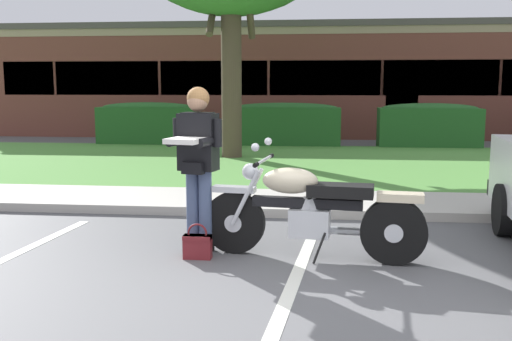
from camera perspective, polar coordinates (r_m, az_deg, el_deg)
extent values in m
plane|color=#565659|center=(4.86, 0.93, -12.33)|extent=(140.00, 140.00, 0.00)
cube|color=#B7B2A8|center=(7.67, 2.95, -4.12)|extent=(60.00, 0.20, 0.12)
cube|color=#B7B2A8|center=(8.51, 3.27, -3.02)|extent=(60.00, 1.50, 0.08)
cube|color=#518E3D|center=(12.70, 4.25, 0.71)|extent=(60.00, 7.01, 0.06)
cube|color=silver|center=(5.03, 3.46, -11.55)|extent=(0.52, 4.39, 0.01)
cylinder|color=black|center=(5.99, -2.15, -5.13)|extent=(0.65, 0.18, 0.64)
cylinder|color=silver|center=(5.99, -2.15, -5.13)|extent=(0.19, 0.14, 0.18)
cylinder|color=black|center=(5.79, 13.39, -5.83)|extent=(0.66, 0.26, 0.64)
cylinder|color=silver|center=(5.79, 13.39, -5.83)|extent=(0.20, 0.22, 0.18)
cube|color=silver|center=(5.92, -2.17, -1.84)|extent=(0.45, 0.19, 0.06)
cube|color=beige|center=(5.72, 14.01, -2.55)|extent=(0.46, 0.25, 0.08)
cylinder|color=silver|center=(5.82, -1.08, -2.72)|extent=(0.31, 0.08, 0.58)
cylinder|color=silver|center=(5.98, -0.70, -2.43)|extent=(0.31, 0.08, 0.58)
sphere|color=silver|center=(5.85, -0.55, -0.10)|extent=(0.17, 0.17, 0.17)
cylinder|color=silver|center=(5.80, 0.79, 1.03)|extent=(0.12, 0.72, 0.03)
cylinder|color=black|center=(5.45, -0.01, 0.56)|extent=(0.06, 0.10, 0.04)
cylinder|color=black|center=(6.15, 1.50, 1.44)|extent=(0.06, 0.10, 0.04)
sphere|color=silver|center=(5.49, -0.08, 2.30)|extent=(0.08, 0.08, 0.08)
sphere|color=silver|center=(6.08, 1.21, 2.88)|extent=(0.08, 0.08, 0.08)
cube|color=black|center=(5.79, 5.03, -3.20)|extent=(1.10, 0.23, 0.10)
ellipsoid|color=beige|center=(5.78, 3.39, -0.99)|extent=(0.59, 0.38, 0.26)
cube|color=black|center=(5.73, 8.32, -1.96)|extent=(0.67, 0.35, 0.12)
cube|color=silver|center=(5.83, 5.30, -5.14)|extent=(0.43, 0.29, 0.28)
cylinder|color=silver|center=(5.80, 4.98, -3.59)|extent=(0.19, 0.14, 0.21)
cylinder|color=silver|center=(5.79, 5.65, -3.61)|extent=(0.19, 0.14, 0.21)
cylinder|color=silver|center=(5.95, 9.02, -5.91)|extent=(0.61, 0.15, 0.08)
cylinder|color=silver|center=(5.94, 10.95, -5.99)|extent=(0.61, 0.15, 0.08)
cylinder|color=black|center=(5.72, 6.25, -7.61)|extent=(0.13, 0.11, 0.30)
cube|color=black|center=(6.08, -5.04, -7.60)|extent=(0.16, 0.26, 0.10)
cube|color=black|center=(6.13, -6.24, -7.47)|extent=(0.16, 0.26, 0.10)
cylinder|color=#47567A|center=(6.00, -5.01, -4.06)|extent=(0.14, 0.14, 0.86)
cylinder|color=#47567A|center=(6.06, -6.22, -3.96)|extent=(0.14, 0.14, 0.86)
cube|color=black|center=(5.92, -5.71, 2.82)|extent=(0.42, 0.30, 0.58)
cube|color=black|center=(5.90, -5.75, 5.43)|extent=(0.34, 0.26, 0.06)
sphere|color=#A87A5B|center=(5.89, -5.77, 6.79)|extent=(0.21, 0.21, 0.21)
sphere|color=olive|center=(5.90, -5.71, 7.08)|extent=(0.23, 0.23, 0.23)
cube|color=black|center=(5.83, -6.22, 0.25)|extent=(0.24, 0.15, 0.12)
cylinder|color=black|center=(5.70, -4.93, 2.82)|extent=(0.16, 0.35, 0.09)
cylinder|color=black|center=(5.84, -7.80, 2.91)|extent=(0.16, 0.35, 0.09)
cylinder|color=black|center=(5.80, -3.84, 3.72)|extent=(0.10, 0.10, 0.28)
cylinder|color=black|center=(5.99, -7.72, 3.81)|extent=(0.10, 0.10, 0.28)
cube|color=white|center=(5.64, -7.00, 2.94)|extent=(0.38, 0.38, 0.05)
cube|color=maroon|center=(5.87, -5.78, -7.49)|extent=(0.28, 0.12, 0.24)
cube|color=maroon|center=(5.83, -5.80, -6.55)|extent=(0.28, 0.13, 0.04)
torus|color=maroon|center=(5.83, -5.80, -6.16)|extent=(0.20, 0.02, 0.20)
cylinder|color=black|center=(7.27, 23.48, -3.58)|extent=(0.30, 0.62, 0.60)
cylinder|color=#4C3D2D|center=(13.50, -2.42, 8.59)|extent=(0.47, 0.47, 3.54)
cylinder|color=#4C3D2D|center=(13.54, -0.61, 15.27)|extent=(0.16, 0.98, 1.13)
cylinder|color=#4C3D2D|center=(13.67, -4.31, 15.14)|extent=(0.16, 0.98, 1.11)
cube|color=#235623|center=(17.11, -10.55, 4.32)|extent=(2.85, 0.90, 1.10)
ellipsoid|color=#235623|center=(17.08, -10.60, 6.16)|extent=(2.71, 0.84, 0.28)
cube|color=#235623|center=(16.41, 2.87, 4.28)|extent=(3.09, 0.90, 1.10)
ellipsoid|color=#235623|center=(16.38, 2.88, 6.20)|extent=(2.94, 0.84, 0.28)
cube|color=#235623|center=(16.66, 16.64, 4.01)|extent=(2.74, 0.90, 1.10)
ellipsoid|color=#235623|center=(16.63, 16.72, 5.89)|extent=(2.61, 0.84, 0.28)
cube|color=brown|center=(22.96, 2.16, 8.52)|extent=(20.99, 8.52, 3.55)
cube|color=#998466|center=(18.83, 1.26, 13.60)|extent=(20.99, 0.10, 0.24)
cube|color=#4C4742|center=(23.04, 2.19, 13.19)|extent=(21.20, 8.61, 0.20)
cube|color=#1E282D|center=(18.74, 1.24, 9.10)|extent=(17.84, 0.06, 1.10)
cube|color=brown|center=(20.61, -19.18, 8.58)|extent=(0.08, 0.04, 1.20)
cube|color=brown|center=(19.37, -9.47, 8.96)|extent=(0.08, 0.04, 1.20)
cube|color=brown|center=(18.73, 1.24, 9.10)|extent=(0.08, 0.04, 1.20)
cube|color=brown|center=(18.76, 12.30, 8.91)|extent=(0.08, 0.04, 1.20)
cube|color=brown|center=(19.46, 22.91, 8.42)|extent=(0.08, 0.04, 1.20)
cube|color=#473323|center=(18.87, 14.12, 6.09)|extent=(1.00, 0.08, 2.10)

